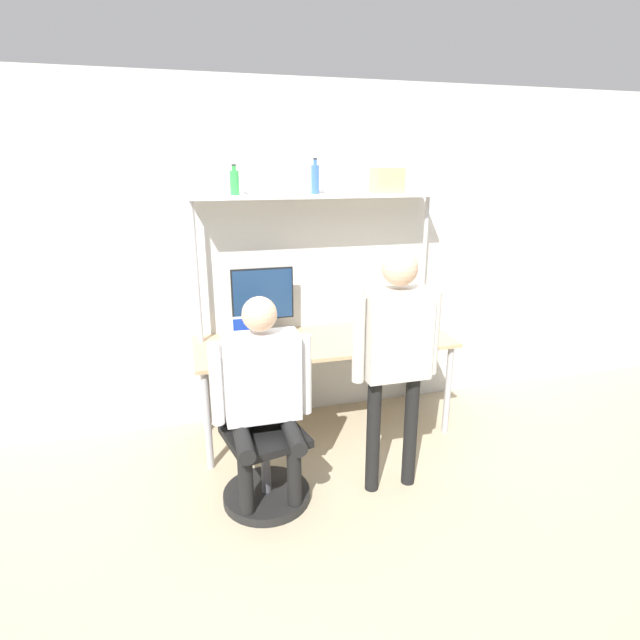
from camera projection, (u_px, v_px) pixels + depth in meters
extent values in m
plane|color=tan|center=(338.00, 454.00, 3.75)|extent=(12.00, 12.00, 0.00)
cube|color=silver|center=(311.00, 258.00, 4.09)|extent=(8.00, 0.06, 2.70)
cube|color=tan|center=(324.00, 342.00, 3.89)|extent=(1.99, 0.75, 0.03)
cylinder|color=#A5A5AA|center=(208.00, 421.00, 3.48)|extent=(0.05, 0.05, 0.74)
cylinder|color=#A5A5AA|center=(448.00, 390.00, 3.95)|extent=(0.05, 0.05, 0.74)
cylinder|color=#A5A5AA|center=(203.00, 384.00, 4.06)|extent=(0.05, 0.05, 0.74)
cylinder|color=#A5A5AA|center=(413.00, 361.00, 4.53)|extent=(0.05, 0.05, 0.74)
cube|color=silver|center=(317.00, 196.00, 3.75)|extent=(1.89, 0.32, 0.02)
cylinder|color=#B2B2B7|center=(200.00, 322.00, 3.79)|extent=(0.04, 0.04, 1.87)
cylinder|color=#B2B2B7|center=(421.00, 305.00, 4.26)|extent=(0.04, 0.04, 1.87)
cylinder|color=black|center=(264.00, 335.00, 3.97)|extent=(0.19, 0.19, 0.01)
cylinder|color=black|center=(264.00, 326.00, 3.95)|extent=(0.06, 0.06, 0.14)
cube|color=black|center=(263.00, 294.00, 3.87)|extent=(0.48, 0.01, 0.41)
cube|color=navy|center=(263.00, 294.00, 3.87)|extent=(0.46, 0.02, 0.38)
cube|color=#BCBCC1|center=(254.00, 354.00, 3.59)|extent=(0.29, 0.25, 0.01)
cube|color=black|center=(254.00, 354.00, 3.57)|extent=(0.24, 0.14, 0.00)
cube|color=#BCBCC1|center=(251.00, 333.00, 3.64)|extent=(0.29, 0.06, 0.25)
cube|color=navy|center=(251.00, 333.00, 3.63)|extent=(0.25, 0.05, 0.21)
cube|color=#264C8C|center=(290.00, 348.00, 3.69)|extent=(0.07, 0.15, 0.01)
cube|color=black|center=(290.00, 348.00, 3.69)|extent=(0.06, 0.13, 0.00)
cylinder|color=black|center=(267.00, 495.00, 3.24)|extent=(0.56, 0.56, 0.06)
cylinder|color=#4C4C51|center=(266.00, 465.00, 3.17)|extent=(0.06, 0.06, 0.38)
cube|color=black|center=(265.00, 436.00, 3.11)|extent=(0.55, 0.55, 0.05)
cube|color=black|center=(251.00, 387.00, 3.21)|extent=(0.41, 0.13, 0.45)
cylinder|color=black|center=(246.00, 486.00, 2.98)|extent=(0.09, 0.09, 0.49)
cylinder|color=black|center=(294.00, 478.00, 3.05)|extent=(0.09, 0.09, 0.49)
cylinder|color=black|center=(243.00, 441.00, 2.92)|extent=(0.10, 0.38, 0.10)
cylinder|color=black|center=(292.00, 434.00, 3.00)|extent=(0.10, 0.38, 0.10)
cube|color=silver|center=(262.00, 377.00, 3.02)|extent=(0.46, 0.20, 0.54)
cylinder|color=silver|center=(216.00, 384.00, 2.96)|extent=(0.08, 0.08, 0.52)
cylinder|color=silver|center=(305.00, 374.00, 3.09)|extent=(0.08, 0.08, 0.52)
sphere|color=#D8AD8C|center=(259.00, 314.00, 2.90)|extent=(0.21, 0.21, 0.21)
cylinder|color=black|center=(373.00, 435.00, 3.23)|extent=(0.09, 0.09, 0.80)
cylinder|color=black|center=(410.00, 430.00, 3.30)|extent=(0.09, 0.09, 0.80)
cube|color=beige|center=(397.00, 334.00, 3.06)|extent=(0.41, 0.20, 0.57)
cylinder|color=beige|center=(359.00, 340.00, 3.00)|extent=(0.08, 0.08, 0.54)
cylinder|color=beige|center=(433.00, 333.00, 3.13)|extent=(0.08, 0.08, 0.54)
sphere|color=#D8AD8C|center=(400.00, 268.00, 2.94)|extent=(0.22, 0.22, 0.22)
cylinder|color=#2D8C3F|center=(235.00, 183.00, 3.57)|extent=(0.07, 0.07, 0.17)
cylinder|color=#2D8C3F|center=(234.00, 168.00, 3.54)|extent=(0.03, 0.03, 0.03)
cylinder|color=black|center=(234.00, 165.00, 3.53)|extent=(0.03, 0.03, 0.01)
cylinder|color=#335999|center=(315.00, 180.00, 3.72)|extent=(0.06, 0.06, 0.21)
cylinder|color=#335999|center=(315.00, 162.00, 3.68)|extent=(0.03, 0.03, 0.04)
cylinder|color=black|center=(315.00, 159.00, 3.67)|extent=(0.03, 0.03, 0.01)
cube|color=#DBCC66|center=(387.00, 180.00, 3.86)|extent=(0.22, 0.20, 0.19)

